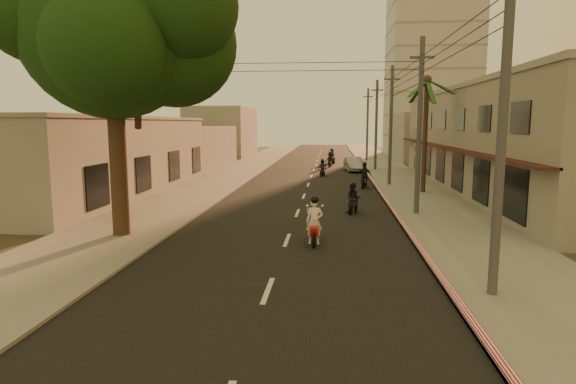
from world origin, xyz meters
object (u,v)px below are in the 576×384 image
at_px(broadleaf_tree, 123,29).
at_px(palm_tree, 427,87).
at_px(scooter_red, 314,223).
at_px(scooter_mid_b, 364,176).
at_px(scooter_far_a, 322,168).
at_px(scooter_mid_a, 353,199).
at_px(scooter_far_b, 330,160).
at_px(scooter_far_c, 332,157).
at_px(parked_car, 354,164).

bearing_deg(broadleaf_tree, palm_tree, 43.48).
bearing_deg(scooter_red, scooter_mid_b, 78.93).
height_order(broadleaf_tree, scooter_far_a, broadleaf_tree).
bearing_deg(scooter_mid_a, scooter_far_b, 108.25).
bearing_deg(broadleaf_tree, scooter_far_c, 77.47).
bearing_deg(scooter_far_c, broadleaf_tree, -127.36).
xyz_separation_m(palm_tree, scooter_far_b, (-6.38, 19.17, -6.36)).
bearing_deg(parked_car, palm_tree, -80.95).
bearing_deg(scooter_red, scooter_far_c, 88.21).
relative_size(scooter_red, parked_car, 0.44).
xyz_separation_m(broadleaf_tree, scooter_mid_a, (9.56, 6.11, -7.70)).
bearing_deg(parked_car, scooter_mid_a, -98.72).
bearing_deg(scooter_far_a, palm_tree, -55.06).
xyz_separation_m(scooter_mid_a, parked_car, (1.03, 22.59, -0.06)).
distance_m(scooter_red, scooter_far_a, 24.59).
xyz_separation_m(broadleaf_tree, scooter_far_c, (8.42, 37.86, -7.65)).
distance_m(broadleaf_tree, scooter_mid_a, 13.71).
distance_m(scooter_red, scooter_far_c, 38.48).
relative_size(scooter_far_b, scooter_far_c, 0.96).
height_order(palm_tree, scooter_far_b, palm_tree).
bearing_deg(scooter_far_b, scooter_far_a, -85.15).
bearing_deg(palm_tree, scooter_mid_a, -123.12).
distance_m(palm_tree, scooter_far_b, 21.18).
bearing_deg(parked_car, scooter_far_b, 112.50).
bearing_deg(palm_tree, scooter_far_c, 104.47).
height_order(broadleaf_tree, parked_car, broadleaf_tree).
bearing_deg(scooter_far_a, scooter_red, -89.46).
distance_m(scooter_mid_a, scooter_far_c, 31.77).
bearing_deg(scooter_red, parked_car, 83.67).
height_order(scooter_mid_b, parked_car, scooter_mid_b).
bearing_deg(palm_tree, scooter_red, -115.40).
xyz_separation_m(palm_tree, parked_car, (-4.02, 14.85, -6.43)).
distance_m(scooter_far_b, parked_car, 4.92).
relative_size(palm_tree, scooter_mid_a, 4.82).
bearing_deg(scooter_far_a, scooter_mid_b, -66.96).
height_order(scooter_far_b, parked_car, scooter_far_b).
distance_m(scooter_far_b, scooter_far_c, 4.85).
height_order(scooter_far_a, parked_car, scooter_far_a).
height_order(palm_tree, scooter_mid_b, palm_tree).
xyz_separation_m(scooter_mid_a, scooter_far_c, (-1.14, 31.75, 0.05)).
xyz_separation_m(scooter_red, scooter_far_c, (0.68, 38.47, -0.02)).
bearing_deg(scooter_far_a, scooter_far_c, 86.73).
relative_size(palm_tree, scooter_mid_b, 4.20).
relative_size(scooter_red, scooter_far_b, 1.13).
relative_size(scooter_red, scooter_mid_a, 1.16).
distance_m(broadleaf_tree, scooter_mid_b, 21.00).
height_order(scooter_mid_b, scooter_far_b, scooter_mid_b).
xyz_separation_m(scooter_mid_b, parked_car, (-0.22, 12.38, -0.16)).
relative_size(scooter_red, scooter_far_c, 1.09).
bearing_deg(scooter_mid_b, broadleaf_tree, -111.40).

